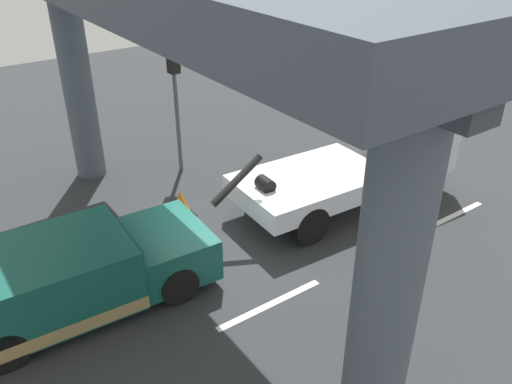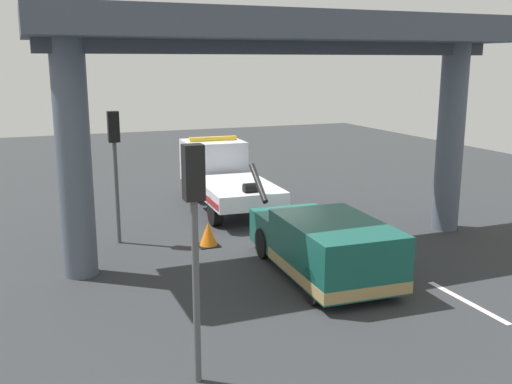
% 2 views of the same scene
% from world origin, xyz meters
% --- Properties ---
extents(ground_plane, '(60.00, 40.00, 0.10)m').
position_xyz_m(ground_plane, '(0.00, 0.00, -0.05)').
color(ground_plane, '#2D3033').
extents(lane_stripe_mid, '(2.60, 0.16, 0.01)m').
position_xyz_m(lane_stripe_mid, '(0.00, -2.25, 0.00)').
color(lane_stripe_mid, silver).
rests_on(lane_stripe_mid, ground).
extents(lane_stripe_east, '(2.60, 0.16, 0.01)m').
position_xyz_m(lane_stripe_east, '(6.00, -2.25, 0.00)').
color(lane_stripe_east, silver).
rests_on(lane_stripe_east, ground).
extents(tow_truck_white, '(7.30, 2.68, 2.46)m').
position_xyz_m(tow_truck_white, '(4.91, -0.04, 1.20)').
color(tow_truck_white, silver).
rests_on(tow_truck_white, ground).
extents(towed_van_green, '(5.29, 2.43, 1.58)m').
position_xyz_m(towed_van_green, '(-3.29, 0.00, 0.78)').
color(towed_van_green, '#145147').
rests_on(towed_van_green, ground).
extents(overpass_structure, '(3.60, 13.56, 6.65)m').
position_xyz_m(overpass_structure, '(-0.88, 0.00, 5.64)').
color(overpass_structure, '#4C5666').
rests_on(overpass_structure, ground).
extents(traffic_light_far, '(0.39, 0.32, 3.98)m').
position_xyz_m(traffic_light_far, '(1.52, 4.44, 2.91)').
color(traffic_light_far, '#515456').
rests_on(traffic_light_far, ground).
extents(traffic_cone_orange, '(0.62, 0.62, 0.73)m').
position_xyz_m(traffic_cone_orange, '(0.21, 2.01, 0.35)').
color(traffic_cone_orange, orange).
rests_on(traffic_cone_orange, ground).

